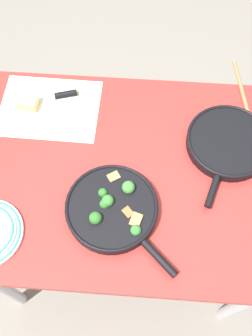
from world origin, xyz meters
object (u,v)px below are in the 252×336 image
(skillet_broccoli, at_px, (113,208))
(cheese_block, at_px, (28,102))
(skillet_eggs, at_px, (228,143))
(grater_knife, at_px, (54,97))
(wooden_spoon, at_px, (247,111))

(skillet_broccoli, height_order, cheese_block, skillet_broccoli)
(skillet_eggs, xyz_separation_m, cheese_block, (-0.74, 0.12, -0.00))
(grater_knife, bearing_deg, cheese_block, 8.66)
(cheese_block, bearing_deg, grater_knife, 25.33)
(skillet_eggs, relative_size, wooden_spoon, 1.02)
(wooden_spoon, bearing_deg, cheese_block, -96.12)
(wooden_spoon, bearing_deg, skillet_broccoli, -55.56)
(wooden_spoon, distance_m, grater_knife, 0.73)
(grater_knife, height_order, cheese_block, cheese_block)
(grater_knife, bearing_deg, skillet_eggs, 149.00)
(cheese_block, bearing_deg, wooden_spoon, 2.04)
(skillet_eggs, distance_m, wooden_spoon, 0.17)
(skillet_broccoli, distance_m, grater_knife, 0.52)
(skillet_broccoli, bearing_deg, skillet_eggs, 79.65)
(skillet_broccoli, height_order, skillet_eggs, skillet_broccoli)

